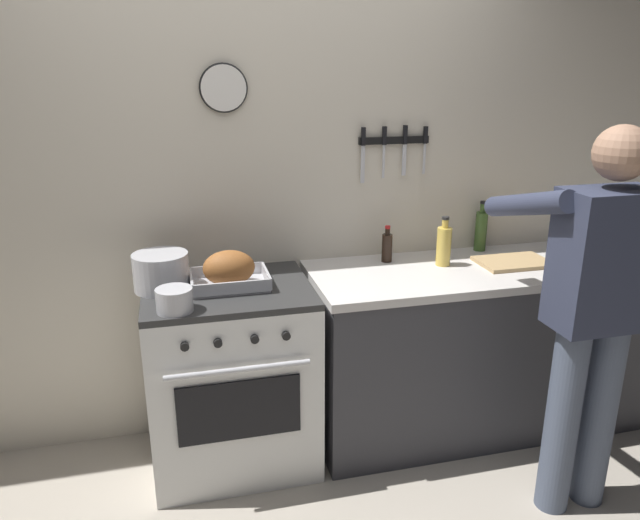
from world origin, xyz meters
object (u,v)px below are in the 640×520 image
(stove, at_px, (232,375))
(roasting_pan, at_px, (229,271))
(bottle_cooking_oil, at_px, (444,245))
(bottle_olive_oil, at_px, (481,230))
(person_cook, at_px, (595,302))
(stock_pot, at_px, (161,271))
(cutting_board, at_px, (513,262))
(saucepan, at_px, (174,300))
(bottle_soy_sauce, at_px, (387,247))

(stove, relative_size, roasting_pan, 2.56)
(stove, relative_size, bottle_cooking_oil, 3.58)
(roasting_pan, relative_size, bottle_olive_oil, 1.28)
(stove, bearing_deg, bottle_cooking_oil, 3.21)
(bottle_olive_oil, bearing_deg, stove, -169.92)
(person_cook, xyz_separation_m, bottle_olive_oil, (-0.01, 0.92, 0.06))
(stock_pot, distance_m, cutting_board, 1.74)
(roasting_pan, xyz_separation_m, cutting_board, (1.44, -0.02, -0.07))
(person_cook, bearing_deg, roasting_pan, 61.33)
(person_cook, relative_size, stock_pot, 6.70)
(saucepan, height_order, cutting_board, saucepan)
(roasting_pan, height_order, bottle_soy_sauce, bottle_soy_sauce)
(stock_pot, bearing_deg, person_cook, -23.16)
(bottle_soy_sauce, bearing_deg, saucepan, -159.09)
(stove, distance_m, saucepan, 0.60)
(stove, relative_size, person_cook, 0.54)
(cutting_board, bearing_deg, roasting_pan, 179.26)
(person_cook, bearing_deg, bottle_cooking_oil, 20.64)
(bottle_soy_sauce, bearing_deg, cutting_board, -17.78)
(roasting_pan, height_order, saucepan, roasting_pan)
(stock_pot, bearing_deg, bottle_soy_sauce, 6.68)
(cutting_board, distance_m, bottle_olive_oil, 0.29)
(person_cook, xyz_separation_m, saucepan, (-1.65, 0.45, -0.00))
(bottle_cooking_oil, relative_size, bottle_soy_sauce, 1.32)
(saucepan, height_order, bottle_olive_oil, bottle_olive_oil)
(stove, distance_m, person_cook, 1.64)
(stove, distance_m, bottle_olive_oil, 1.53)
(roasting_pan, xyz_separation_m, bottle_olive_oil, (1.39, 0.24, 0.04))
(person_cook, xyz_separation_m, bottle_cooking_oil, (-0.32, 0.73, 0.05))
(stock_pot, distance_m, bottle_cooking_oil, 1.38)
(saucepan, bearing_deg, bottle_cooking_oil, 12.16)
(stock_pot, bearing_deg, bottle_olive_oil, 6.62)
(stove, bearing_deg, stock_pot, 169.53)
(saucepan, relative_size, bottle_olive_oil, 0.55)
(person_cook, bearing_deg, cutting_board, -6.17)
(stock_pot, xyz_separation_m, bottle_soy_sauce, (1.12, 0.13, -0.01))
(stove, bearing_deg, bottle_soy_sauce, 12.44)
(bottle_cooking_oil, xyz_separation_m, bottle_soy_sauce, (-0.26, 0.12, -0.03))
(roasting_pan, height_order, cutting_board, roasting_pan)
(cutting_board, bearing_deg, bottle_olive_oil, 100.93)
(cutting_board, bearing_deg, bottle_cooking_oil, 168.38)
(bottle_soy_sauce, bearing_deg, bottle_cooking_oil, -25.70)
(saucepan, distance_m, bottle_soy_sauce, 1.15)
(person_cook, bearing_deg, stock_pot, 64.08)
(stock_pot, bearing_deg, saucepan, -79.52)
(roasting_pan, distance_m, cutting_board, 1.44)
(roasting_pan, bearing_deg, stock_pot, 171.12)
(saucepan, bearing_deg, roasting_pan, 43.10)
(person_cook, xyz_separation_m, stock_pot, (-1.70, 0.73, 0.03))
(bottle_olive_oil, xyz_separation_m, bottle_soy_sauce, (-0.56, -0.06, -0.04))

